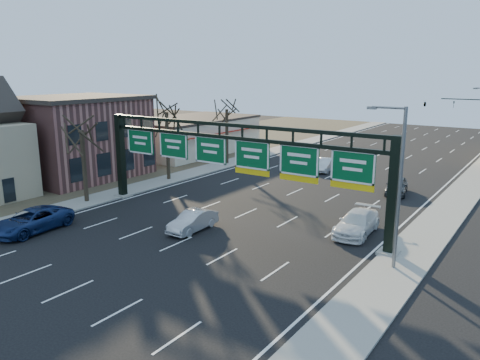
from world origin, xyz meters
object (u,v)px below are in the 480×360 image
Objects in this scene: car_silver_sedan at (193,221)px; car_blue_suv at (32,220)px; car_white_wagon at (357,223)px; sign_gantry at (233,159)px.

car_blue_suv is at bearing -145.98° from car_silver_sedan.
car_blue_suv is 1.08× the size of car_white_wagon.
car_blue_suv reaches higher than car_white_wagon.
sign_gantry is 4.72× the size of car_white_wagon.
car_white_wagon is (8.59, 2.43, -3.87)m from sign_gantry.
car_silver_sedan is (8.98, 6.40, -0.09)m from car_blue_suv.
car_blue_suv is 1.35× the size of car_silver_sedan.
car_silver_sedan is at bearing -105.62° from sign_gantry.
car_blue_suv is (-9.94, -9.82, -3.85)m from sign_gantry.
car_blue_suv is at bearing -150.05° from car_white_wagon.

